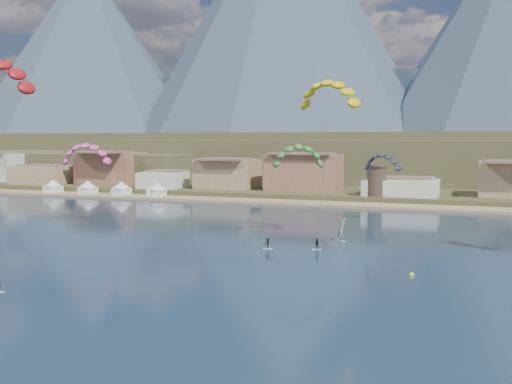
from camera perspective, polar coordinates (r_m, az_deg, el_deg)
ground at (r=60.38m, az=-10.64°, el=-12.12°), size 2400.00×2400.00×0.00m
beach at (r=159.30m, az=9.10°, el=-1.23°), size 2200.00×12.00×0.90m
land at (r=610.52m, az=17.15°, el=3.27°), size 2200.00×900.00×4.00m
foothills at (r=282.24m, az=18.48°, el=3.13°), size 940.00×210.00×18.00m
mountain_ridge at (r=884.28m, az=17.31°, el=13.56°), size 2060.00×480.00×400.00m
town at (r=185.36m, az=-2.16°, el=2.13°), size 400.00×24.00×12.00m
watchtower at (r=165.77m, az=11.35°, el=1.10°), size 5.82×5.82×8.60m
beach_tents at (r=188.64m, az=-14.27°, el=0.72°), size 43.40×6.40×5.00m
kitesurfer_yellow at (r=107.87m, az=6.98°, el=9.57°), size 12.49×16.61×29.69m
kitesurfer_green at (r=108.50m, az=4.00°, el=3.72°), size 10.36×17.99×19.86m
distant_kite_pink at (r=129.39m, az=-15.80°, el=3.83°), size 11.16×7.58×18.63m
distant_kite_dark at (r=131.54m, az=11.98°, el=3.09°), size 9.29×6.91×16.44m
windsurfer at (r=105.08m, az=8.02°, el=-3.97°), size 2.46×2.49×3.94m
buoy at (r=81.18m, az=14.57°, el=-7.62°), size 0.66×0.66×0.66m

